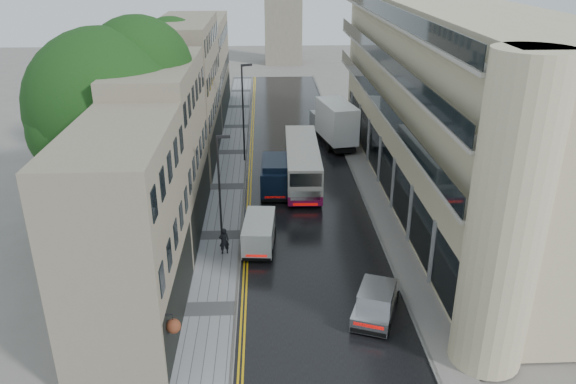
{
  "coord_description": "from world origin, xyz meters",
  "views": [
    {
      "loc": [
        -2.9,
        -13.79,
        17.35
      ],
      "look_at": [
        -1.5,
        18.0,
        3.64
      ],
      "focal_mm": 35.0,
      "sensor_mm": 36.0,
      "label": 1
    }
  ],
  "objects_px": {
    "white_van": "(243,244)",
    "lamp_post_far": "(243,114)",
    "tree_far": "(153,95)",
    "pedestrian": "(224,241)",
    "tree_near": "(109,133)",
    "white_lorry": "(329,129)",
    "lamp_post_near": "(220,194)",
    "navy_van": "(262,183)",
    "silver_hatchback": "(354,314)",
    "cream_bus": "(289,178)"
  },
  "relations": [
    {
      "from": "silver_hatchback",
      "to": "navy_van",
      "type": "height_order",
      "value": "navy_van"
    },
    {
      "from": "white_van",
      "to": "lamp_post_near",
      "type": "relative_size",
      "value": 0.58
    },
    {
      "from": "navy_van",
      "to": "white_van",
      "type": "bearing_deg",
      "value": -95.39
    },
    {
      "from": "tree_far",
      "to": "silver_hatchback",
      "type": "distance_m",
      "value": 28.01
    },
    {
      "from": "lamp_post_near",
      "to": "lamp_post_far",
      "type": "height_order",
      "value": "lamp_post_far"
    },
    {
      "from": "pedestrian",
      "to": "tree_near",
      "type": "bearing_deg",
      "value": -41.51
    },
    {
      "from": "white_van",
      "to": "white_lorry",
      "type": "bearing_deg",
      "value": 73.93
    },
    {
      "from": "tree_far",
      "to": "cream_bus",
      "type": "distance_m",
      "value": 14.15
    },
    {
      "from": "white_lorry",
      "to": "silver_hatchback",
      "type": "bearing_deg",
      "value": -105.15
    },
    {
      "from": "tree_near",
      "to": "lamp_post_far",
      "type": "height_order",
      "value": "tree_near"
    },
    {
      "from": "white_lorry",
      "to": "lamp_post_near",
      "type": "xyz_separation_m",
      "value": [
        -8.72,
        -18.36,
        1.62
      ]
    },
    {
      "from": "cream_bus",
      "to": "lamp_post_near",
      "type": "height_order",
      "value": "lamp_post_near"
    },
    {
      "from": "cream_bus",
      "to": "white_van",
      "type": "bearing_deg",
      "value": -107.46
    },
    {
      "from": "tree_near",
      "to": "white_van",
      "type": "distance_m",
      "value": 10.8
    },
    {
      "from": "silver_hatchback",
      "to": "tree_far",
      "type": "bearing_deg",
      "value": 140.08
    },
    {
      "from": "white_van",
      "to": "pedestrian",
      "type": "bearing_deg",
      "value": 162.6
    },
    {
      "from": "tree_near",
      "to": "navy_van",
      "type": "xyz_separation_m",
      "value": [
        9.35,
        4.94,
        -5.54
      ]
    },
    {
      "from": "white_van",
      "to": "lamp_post_far",
      "type": "distance_m",
      "value": 17.64
    },
    {
      "from": "tree_far",
      "to": "pedestrian",
      "type": "bearing_deg",
      "value": -67.55
    },
    {
      "from": "white_lorry",
      "to": "silver_hatchback",
      "type": "xyz_separation_m",
      "value": [
        -1.68,
        -26.74,
        -1.36
      ]
    },
    {
      "from": "lamp_post_near",
      "to": "lamp_post_far",
      "type": "bearing_deg",
      "value": 84.98
    },
    {
      "from": "pedestrian",
      "to": "navy_van",
      "type": "bearing_deg",
      "value": -122.4
    },
    {
      "from": "white_lorry",
      "to": "lamp_post_far",
      "type": "bearing_deg",
      "value": -175.15
    },
    {
      "from": "cream_bus",
      "to": "white_lorry",
      "type": "xyz_separation_m",
      "value": [
        4.18,
        10.3,
        0.62
      ]
    },
    {
      "from": "cream_bus",
      "to": "silver_hatchback",
      "type": "distance_m",
      "value": 16.64
    },
    {
      "from": "white_van",
      "to": "lamp_post_near",
      "type": "bearing_deg",
      "value": 142.58
    },
    {
      "from": "silver_hatchback",
      "to": "pedestrian",
      "type": "height_order",
      "value": "pedestrian"
    },
    {
      "from": "pedestrian",
      "to": "silver_hatchback",
      "type": "bearing_deg",
      "value": 115.37
    },
    {
      "from": "pedestrian",
      "to": "lamp_post_far",
      "type": "distance_m",
      "value": 17.19
    },
    {
      "from": "tree_far",
      "to": "navy_van",
      "type": "bearing_deg",
      "value": -41.69
    },
    {
      "from": "tree_far",
      "to": "silver_hatchback",
      "type": "relative_size",
      "value": 2.94
    },
    {
      "from": "cream_bus",
      "to": "lamp_post_near",
      "type": "relative_size",
      "value": 1.53
    },
    {
      "from": "tree_near",
      "to": "pedestrian",
      "type": "height_order",
      "value": "tree_near"
    },
    {
      "from": "tree_near",
      "to": "silver_hatchback",
      "type": "bearing_deg",
      "value": -38.15
    },
    {
      "from": "tree_far",
      "to": "pedestrian",
      "type": "distance_m",
      "value": 18.37
    },
    {
      "from": "tree_near",
      "to": "lamp_post_near",
      "type": "xyz_separation_m",
      "value": [
        6.84,
        -2.52,
        -3.15
      ]
    },
    {
      "from": "white_van",
      "to": "lamp_post_far",
      "type": "relative_size",
      "value": 0.51
    },
    {
      "from": "white_lorry",
      "to": "navy_van",
      "type": "distance_m",
      "value": 12.57
    },
    {
      "from": "navy_van",
      "to": "lamp_post_far",
      "type": "distance_m",
      "value": 9.25
    },
    {
      "from": "tree_near",
      "to": "white_lorry",
      "type": "distance_m",
      "value": 22.71
    },
    {
      "from": "tree_far",
      "to": "white_lorry",
      "type": "height_order",
      "value": "tree_far"
    },
    {
      "from": "white_van",
      "to": "pedestrian",
      "type": "height_order",
      "value": "white_van"
    },
    {
      "from": "navy_van",
      "to": "lamp_post_near",
      "type": "bearing_deg",
      "value": -106.48
    },
    {
      "from": "tree_far",
      "to": "pedestrian",
      "type": "relative_size",
      "value": 7.23
    },
    {
      "from": "pedestrian",
      "to": "lamp_post_far",
      "type": "height_order",
      "value": "lamp_post_far"
    },
    {
      "from": "tree_near",
      "to": "pedestrian",
      "type": "bearing_deg",
      "value": -24.95
    },
    {
      "from": "cream_bus",
      "to": "navy_van",
      "type": "height_order",
      "value": "cream_bus"
    },
    {
      "from": "cream_bus",
      "to": "navy_van",
      "type": "bearing_deg",
      "value": -161.94
    },
    {
      "from": "tree_far",
      "to": "navy_van",
      "type": "relative_size",
      "value": 2.3
    },
    {
      "from": "cream_bus",
      "to": "pedestrian",
      "type": "height_order",
      "value": "cream_bus"
    }
  ]
}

